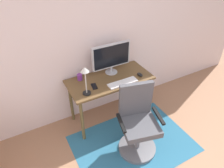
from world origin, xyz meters
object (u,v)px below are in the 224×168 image
Objects in this scene: computer_mouse at (140,75)px; office_chair at (138,126)px; keyboard at (123,83)px; coffee_cup at (80,77)px; monitor at (111,57)px; cell_phone at (94,86)px; desk_lamp at (85,75)px; desk at (110,84)px.

office_chair reaches higher than computer_mouse.
coffee_cup reaches higher than keyboard.
keyboard is (0.00, -0.33, -0.25)m from monitor.
desk_lamp is (-0.15, -0.09, 0.27)m from cell_phone.
desk_lamp is at bearing -96.22° from coffee_cup.
office_chair reaches higher than desk.
desk is at bearing 162.57° from computer_mouse.
desk_lamp reaches higher than computer_mouse.
coffee_cup is (-0.49, 0.36, 0.04)m from keyboard.
coffee_cup reaches higher than computer_mouse.
computer_mouse is 0.87m from coffee_cup.
cell_phone is 0.36× the size of desk_lamp.
desk is 0.23m from keyboard.
desk is 0.46m from computer_mouse.
coffee_cup reaches higher than cell_phone.
computer_mouse is 0.89m from desk_lamp.
monitor is 4.23× the size of cell_phone.
monitor is at bearing 38.58° from cell_phone.
cell_phone is at bearing 174.40° from computer_mouse.
desk_lamp is at bearing 177.09° from keyboard.
desk is at bearing 119.92° from keyboard.
keyboard is at bearing -36.66° from coffee_cup.
desk is at bearing 20.49° from desk_lamp.
cell_phone is at bearing 130.82° from office_chair.
office_chair is (0.04, -0.69, -0.24)m from desk.
desk is 8.65× the size of cell_phone.
desk_lamp is at bearing -159.51° from desk.
computer_mouse reaches higher than cell_phone.
computer_mouse is at bearing 4.06° from cell_phone.
desk_lamp reaches higher than coffee_cup.
cell_phone is 0.77m from office_chair.
cell_phone is 0.32m from desk_lamp.
desk is 2.05× the size of monitor.
desk_lamp is at bearing -138.26° from cell_phone.
office_chair reaches higher than coffee_cup.
monitor is 0.53m from coffee_cup.
monitor is 1.02m from office_chair.
coffee_cup is at bearing 158.80° from computer_mouse.
coffee_cup is at bearing 175.54° from monitor.
coffee_cup is 1.04m from office_chair.
monitor is 0.50m from cell_phone.
keyboard is 4.13× the size of computer_mouse.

